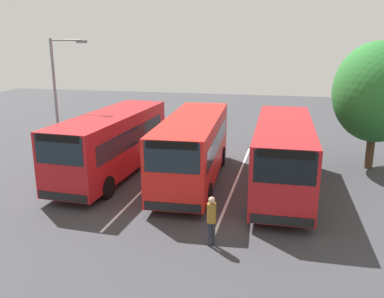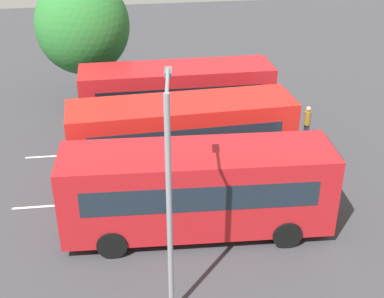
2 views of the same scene
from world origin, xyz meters
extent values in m
plane|color=#38383D|center=(0.00, 0.00, 0.00)|extent=(66.73, 66.73, 0.00)
cube|color=#AD191E|center=(0.31, -4.42, 1.84)|extent=(9.62, 3.08, 2.95)
cube|color=#19232D|center=(5.00, -4.70, 2.63)|extent=(0.25, 2.22, 1.24)
cube|color=#19232D|center=(0.38, -3.20, 2.19)|extent=(7.96, 0.56, 0.94)
cube|color=#19232D|center=(0.23, -5.65, 2.19)|extent=(7.96, 0.56, 0.94)
cube|color=black|center=(5.02, -4.71, 3.13)|extent=(0.22, 2.02, 0.32)
cube|color=black|center=(5.03, -4.71, 0.59)|extent=(0.24, 2.32, 0.36)
cylinder|color=black|center=(3.41, -3.41, 0.52)|extent=(1.06, 0.34, 1.05)
cylinder|color=black|center=(3.27, -5.80, 0.52)|extent=(1.06, 0.34, 1.05)
cylinder|color=black|center=(-2.65, -3.04, 0.52)|extent=(1.06, 0.34, 1.05)
cylinder|color=black|center=(-2.79, -5.44, 0.52)|extent=(1.06, 0.34, 1.05)
cube|color=red|center=(0.36, -0.08, 1.84)|extent=(9.58, 2.89, 2.95)
cube|color=#19232D|center=(5.06, 0.11, 2.63)|extent=(0.21, 2.22, 1.24)
cube|color=#19232D|center=(0.31, 1.15, 2.19)|extent=(7.96, 0.39, 0.94)
cube|color=#19232D|center=(0.41, -1.30, 2.19)|extent=(7.96, 0.39, 0.94)
cube|color=black|center=(5.08, 0.11, 3.13)|extent=(0.18, 2.02, 0.32)
cube|color=black|center=(5.09, 0.11, 0.59)|extent=(0.19, 2.32, 0.36)
cylinder|color=black|center=(3.35, 1.24, 0.52)|extent=(1.06, 0.32, 1.05)
cylinder|color=black|center=(3.44, -1.15, 0.52)|extent=(1.06, 0.32, 1.05)
cylinder|color=black|center=(-2.72, 1.00, 0.52)|extent=(1.06, 0.32, 1.05)
cylinder|color=black|center=(-2.62, -1.39, 0.52)|extent=(1.06, 0.32, 1.05)
cube|color=#AD191E|center=(0.71, 4.35, 1.84)|extent=(9.49, 2.54, 2.95)
cube|color=black|center=(5.41, 4.36, 2.63)|extent=(0.13, 2.21, 1.24)
cube|color=black|center=(0.70, 5.58, 2.19)|extent=(7.97, 0.10, 0.94)
cube|color=black|center=(0.71, 3.12, 2.19)|extent=(7.97, 0.10, 0.94)
cube|color=black|center=(5.43, 4.36, 3.13)|extent=(0.11, 2.01, 0.32)
cube|color=black|center=(5.44, 4.36, 0.59)|extent=(0.11, 2.32, 0.36)
cylinder|color=black|center=(3.74, 5.55, 0.52)|extent=(1.05, 0.28, 1.05)
cylinder|color=black|center=(3.75, 3.16, 0.52)|extent=(1.05, 0.28, 1.05)
cylinder|color=black|center=(-2.33, 5.54, 0.52)|extent=(1.05, 0.28, 1.05)
cylinder|color=black|center=(-2.32, 3.14, 0.52)|extent=(1.05, 0.28, 1.05)
cylinder|color=#232833|center=(6.80, 1.90, 0.44)|extent=(0.13, 0.13, 0.89)
cylinder|color=#232833|center=(6.70, 2.02, 0.44)|extent=(0.13, 0.13, 0.89)
cylinder|color=olive|center=(6.75, 1.96, 1.24)|extent=(0.45, 0.45, 0.70)
sphere|color=tan|center=(6.75, 1.96, 1.71)|extent=(0.24, 0.24, 0.24)
cylinder|color=gray|center=(-1.10, -8.30, 3.54)|extent=(0.16, 0.16, 7.07)
cylinder|color=gray|center=(-0.97, -7.32, 6.97)|extent=(0.36, 1.98, 0.10)
cube|color=slate|center=(-0.84, -6.34, 6.89)|extent=(0.27, 0.58, 0.14)
cylinder|color=#4C3823|center=(-3.85, 9.14, 1.18)|extent=(0.44, 0.44, 2.35)
ellipsoid|color=#28702D|center=(-3.85, 9.14, 4.28)|extent=(5.14, 4.63, 5.40)
cube|color=silver|center=(0.00, -2.09, 0.00)|extent=(13.35, 0.48, 0.01)
cube|color=silver|center=(0.00, 2.09, 0.00)|extent=(13.35, 0.48, 0.01)
camera|label=1|loc=(19.54, 4.03, 7.07)|focal=37.97mm
camera|label=2|loc=(-2.27, -19.85, 11.73)|focal=48.92mm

